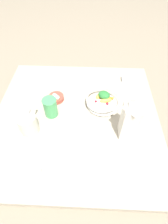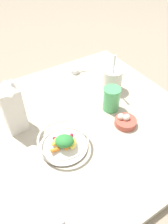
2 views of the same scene
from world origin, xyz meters
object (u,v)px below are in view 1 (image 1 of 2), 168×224
object	(u,v)px
drinking_cup	(50,107)
garlic_bowl	(56,98)
fruit_bowl	(103,101)
milk_carton	(130,119)
spice_jar	(125,79)
yogurt_tub	(28,123)

from	to	relation	value
drinking_cup	garlic_bowl	xyz separation A→B (m)	(-0.13, 0.01, -0.05)
fruit_bowl	milk_carton	xyz separation A→B (m)	(0.23, 0.13, 0.10)
drinking_cup	garlic_bowl	world-z (taller)	drinking_cup
spice_jar	drinking_cup	bearing A→B (deg)	-54.52
fruit_bowl	garlic_bowl	world-z (taller)	fruit_bowl
milk_carton	drinking_cup	size ratio (longest dim) A/B	2.13
milk_carton	spice_jar	size ratio (longest dim) A/B	5.97
spice_jar	garlic_bowl	distance (m)	0.55
spice_jar	fruit_bowl	bearing A→B (deg)	-33.51
milk_carton	garlic_bowl	xyz separation A→B (m)	(-0.26, -0.45, -0.12)
fruit_bowl	spice_jar	bearing A→B (deg)	146.49
fruit_bowl	drinking_cup	size ratio (longest dim) A/B	1.72
milk_carton	yogurt_tub	world-z (taller)	milk_carton
drinking_cup	spice_jar	bearing A→B (deg)	125.48
yogurt_tub	garlic_bowl	bearing A→B (deg)	155.87
milk_carton	spice_jar	xyz separation A→B (m)	(-0.49, 0.05, -0.13)
yogurt_tub	milk_carton	bearing A→B (deg)	90.18
drinking_cup	yogurt_tub	bearing A→B (deg)	-38.88
drinking_cup	spice_jar	distance (m)	0.63
fruit_bowl	drinking_cup	bearing A→B (deg)	-73.94
yogurt_tub	garlic_bowl	xyz separation A→B (m)	(-0.26, 0.12, -0.05)
drinking_cup	spice_jar	world-z (taller)	drinking_cup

